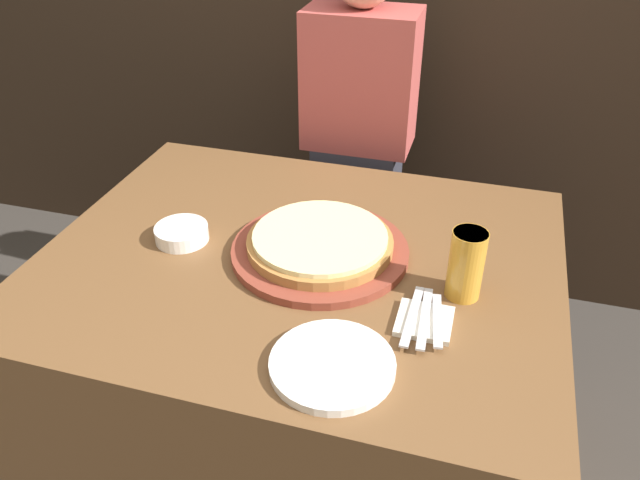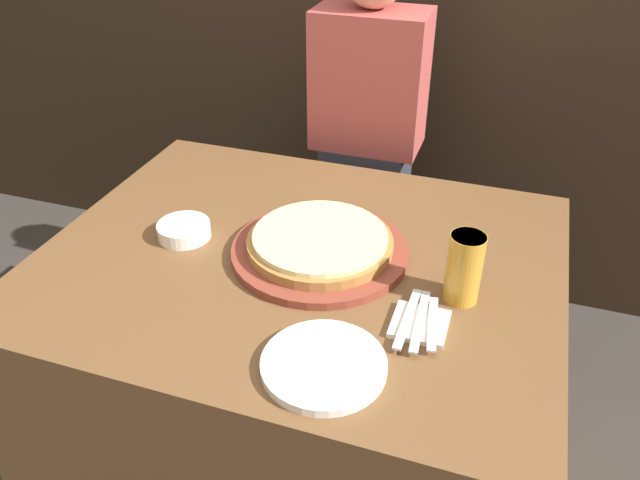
{
  "view_description": "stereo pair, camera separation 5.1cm",
  "coord_description": "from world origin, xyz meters",
  "px_view_note": "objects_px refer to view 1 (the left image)",
  "views": [
    {
      "loc": [
        0.38,
        -1.13,
        1.57
      ],
      "look_at": [
        0.04,
        0.02,
        0.79
      ],
      "focal_mm": 35.0,
      "sensor_mm": 36.0,
      "label": 1
    },
    {
      "loc": [
        0.43,
        -1.12,
        1.57
      ],
      "look_at": [
        0.04,
        0.02,
        0.79
      ],
      "focal_mm": 35.0,
      "sensor_mm": 36.0,
      "label": 2
    }
  ],
  "objects_px": {
    "beer_glass": "(466,262)",
    "diner_person": "(357,164)",
    "pizza_on_board": "(320,246)",
    "fork": "(412,316)",
    "spoon": "(437,320)",
    "dinner_knife": "(425,318)",
    "side_bowl": "(182,233)",
    "dinner_plate": "(332,365)"
  },
  "relations": [
    {
      "from": "beer_glass",
      "to": "diner_person",
      "type": "xyz_separation_m",
      "value": [
        -0.4,
        0.73,
        -0.18
      ]
    },
    {
      "from": "pizza_on_board",
      "to": "beer_glass",
      "type": "height_order",
      "value": "beer_glass"
    },
    {
      "from": "fork",
      "to": "spoon",
      "type": "relative_size",
      "value": 1.17
    },
    {
      "from": "dinner_knife",
      "to": "spoon",
      "type": "xyz_separation_m",
      "value": [
        0.03,
        0.0,
        0.0
      ]
    },
    {
      "from": "pizza_on_board",
      "to": "dinner_knife",
      "type": "height_order",
      "value": "pizza_on_board"
    },
    {
      "from": "dinner_knife",
      "to": "fork",
      "type": "bearing_deg",
      "value": 180.0
    },
    {
      "from": "fork",
      "to": "side_bowl",
      "type": "bearing_deg",
      "value": 166.17
    },
    {
      "from": "pizza_on_board",
      "to": "side_bowl",
      "type": "distance_m",
      "value": 0.34
    },
    {
      "from": "side_bowl",
      "to": "dinner_knife",
      "type": "xyz_separation_m",
      "value": [
        0.6,
        -0.14,
        -0.0
      ]
    },
    {
      "from": "side_bowl",
      "to": "pizza_on_board",
      "type": "bearing_deg",
      "value": 5.55
    },
    {
      "from": "fork",
      "to": "diner_person",
      "type": "bearing_deg",
      "value": 110.14
    },
    {
      "from": "dinner_plate",
      "to": "dinner_knife",
      "type": "distance_m",
      "value": 0.22
    },
    {
      "from": "pizza_on_board",
      "to": "spoon",
      "type": "height_order",
      "value": "pizza_on_board"
    },
    {
      "from": "beer_glass",
      "to": "dinner_knife",
      "type": "xyz_separation_m",
      "value": [
        -0.06,
        -0.12,
        -0.07
      ]
    },
    {
      "from": "pizza_on_board",
      "to": "dinner_knife",
      "type": "xyz_separation_m",
      "value": [
        0.27,
        -0.18,
        -0.01
      ]
    },
    {
      "from": "dinner_plate",
      "to": "dinner_knife",
      "type": "bearing_deg",
      "value": 49.91
    },
    {
      "from": "dinner_plate",
      "to": "side_bowl",
      "type": "bearing_deg",
      "value": 145.72
    },
    {
      "from": "fork",
      "to": "dinner_knife",
      "type": "bearing_deg",
      "value": 0.0
    },
    {
      "from": "beer_glass",
      "to": "spoon",
      "type": "xyz_separation_m",
      "value": [
        -0.04,
        -0.12,
        -0.07
      ]
    },
    {
      "from": "dinner_plate",
      "to": "diner_person",
      "type": "relative_size",
      "value": 0.18
    },
    {
      "from": "pizza_on_board",
      "to": "diner_person",
      "type": "xyz_separation_m",
      "value": [
        -0.07,
        0.67,
        -0.12
      ]
    },
    {
      "from": "side_bowl",
      "to": "dinner_knife",
      "type": "height_order",
      "value": "side_bowl"
    },
    {
      "from": "side_bowl",
      "to": "fork",
      "type": "height_order",
      "value": "side_bowl"
    },
    {
      "from": "pizza_on_board",
      "to": "beer_glass",
      "type": "distance_m",
      "value": 0.34
    },
    {
      "from": "dinner_plate",
      "to": "spoon",
      "type": "distance_m",
      "value": 0.24
    },
    {
      "from": "dinner_plate",
      "to": "diner_person",
      "type": "bearing_deg",
      "value": 100.61
    },
    {
      "from": "pizza_on_board",
      "to": "fork",
      "type": "height_order",
      "value": "pizza_on_board"
    },
    {
      "from": "beer_glass",
      "to": "dinner_plate",
      "type": "distance_m",
      "value": 0.36
    },
    {
      "from": "beer_glass",
      "to": "fork",
      "type": "distance_m",
      "value": 0.16
    },
    {
      "from": "pizza_on_board",
      "to": "dinner_plate",
      "type": "height_order",
      "value": "pizza_on_board"
    },
    {
      "from": "dinner_plate",
      "to": "fork",
      "type": "relative_size",
      "value": 1.23
    },
    {
      "from": "pizza_on_board",
      "to": "beer_glass",
      "type": "relative_size",
      "value": 2.64
    },
    {
      "from": "diner_person",
      "to": "pizza_on_board",
      "type": "bearing_deg",
      "value": -84.39
    },
    {
      "from": "beer_glass",
      "to": "side_bowl",
      "type": "bearing_deg",
      "value": 177.73
    },
    {
      "from": "pizza_on_board",
      "to": "dinner_plate",
      "type": "relative_size",
      "value": 1.76
    },
    {
      "from": "pizza_on_board",
      "to": "spoon",
      "type": "xyz_separation_m",
      "value": [
        0.29,
        -0.18,
        -0.01
      ]
    },
    {
      "from": "pizza_on_board",
      "to": "dinner_knife",
      "type": "distance_m",
      "value": 0.32
    },
    {
      "from": "beer_glass",
      "to": "dinner_knife",
      "type": "height_order",
      "value": "beer_glass"
    },
    {
      "from": "dinner_knife",
      "to": "diner_person",
      "type": "relative_size",
      "value": 0.14
    },
    {
      "from": "fork",
      "to": "spoon",
      "type": "distance_m",
      "value": 0.05
    },
    {
      "from": "dinner_plate",
      "to": "side_bowl",
      "type": "height_order",
      "value": "side_bowl"
    },
    {
      "from": "dinner_knife",
      "to": "spoon",
      "type": "height_order",
      "value": "same"
    }
  ]
}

